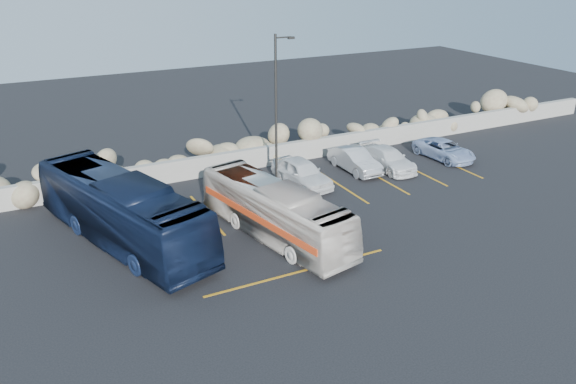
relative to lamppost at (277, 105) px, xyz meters
name	(u,v)px	position (x,y,z in m)	size (l,w,h in m)	color
ground	(323,268)	(-2.56, -9.50, -4.30)	(90.00, 90.00, 0.00)	black
seawall	(219,164)	(-2.56, 2.50, -3.70)	(60.00, 0.40, 1.20)	gray
riprap_pile	(211,146)	(-2.56, 3.70, -3.00)	(54.00, 2.80, 2.60)	#967E62
parking_lines	(347,198)	(2.09, -3.93, -4.29)	(18.16, 9.36, 0.01)	#C68417
lamppost	(277,105)	(0.00, 0.00, 0.00)	(1.14, 0.18, 8.00)	#2A2926
vintage_bus	(275,211)	(-3.05, -6.06, -3.05)	(2.09, 8.94, 2.49)	silver
tour_coach	(121,210)	(-9.19, -3.53, -2.78)	(2.55, 10.88, 3.03)	#0F1932
car_a	(302,172)	(0.90, -1.21, -3.56)	(1.73, 4.29, 1.46)	white
car_b	(355,160)	(4.72, -0.63, -3.64)	(1.39, 3.97, 1.31)	#AFB0B4
car_c	(388,159)	(6.66, -1.23, -3.68)	(1.71, 4.21, 1.22)	white
car_d	(444,150)	(10.83, -1.35, -3.72)	(1.90, 4.13, 1.15)	#93A8D0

